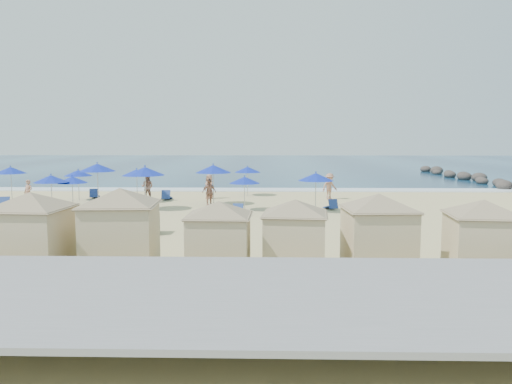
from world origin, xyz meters
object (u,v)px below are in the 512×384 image
cabana_4 (378,223)px  beachgoer_3 (330,186)px  cabana_5 (483,229)px  rock_jetty (469,177)px  cabana_2 (219,228)px  cabana_3 (295,227)px  umbrella_2 (78,173)px  trash_bin (147,224)px  umbrella_9 (248,170)px  umbrella_1 (51,179)px  beachgoer_4 (209,186)px  cabana_0 (31,223)px  umbrella_7 (213,169)px  umbrella_8 (245,180)px  beachgoer_2 (209,192)px  umbrella_6 (145,171)px  umbrella_0 (11,170)px  umbrella_3 (72,180)px  cabana_1 (120,219)px  beachgoer_0 (28,192)px  umbrella_5 (137,173)px  umbrella_10 (316,177)px  beachgoer_1 (147,187)px  umbrella_4 (97,168)px

cabana_4 → beachgoer_3: 18.80m
cabana_4 → cabana_5: bearing=-11.9°
rock_jetty → cabana_2: (-21.45, -34.51, 1.09)m
cabana_3 → umbrella_2: bearing=127.4°
trash_bin → umbrella_9: (3.82, 14.86, 1.49)m
umbrella_1 → beachgoer_4: umbrella_1 is taller
cabana_0 → cabana_4: 10.86m
umbrella_1 → trash_bin: bearing=-42.0°
umbrella_7 → umbrella_1: bearing=-158.8°
cabana_2 → cabana_5: bearing=-1.5°
umbrella_8 → beachgoer_2: (-2.33, 2.11, -0.95)m
cabana_3 → cabana_2: bearing=-173.2°
cabana_4 → umbrella_6: size_ratio=1.65×
umbrella_0 → umbrella_3: (5.93, -4.36, -0.27)m
cabana_0 → umbrella_8: 15.04m
cabana_4 → umbrella_8: (-4.87, 13.27, 0.22)m
cabana_0 → umbrella_0: 20.83m
cabana_1 → cabana_3: bearing=0.1°
cabana_5 → umbrella_6: (-13.74, 14.04, 0.79)m
cabana_4 → beachgoer_0: bearing=140.6°
cabana_5 → beachgoer_0: 26.96m
umbrella_5 → beachgoer_3: umbrella_5 is taller
trash_bin → cabana_2: size_ratio=0.22×
beachgoer_0 → cabana_2: bearing=-33.2°
umbrella_2 → cabana_0: bearing=-73.2°
cabana_2 → umbrella_1: size_ratio=1.82×
cabana_3 → umbrella_8: (-2.23, 13.40, 0.33)m
cabana_2 → rock_jetty: bearing=58.1°
beachgoer_2 → trash_bin: bearing=-136.9°
umbrella_8 → beachgoer_2: bearing=137.8°
cabana_0 → umbrella_0: (-10.12, 18.20, 0.44)m
cabana_2 → umbrella_3: bearing=126.1°
cabana_0 → cabana_5: 13.86m
umbrella_6 → umbrella_7: umbrella_6 is taller
cabana_4 → beachgoer_0: size_ratio=2.72×
cabana_1 → beachgoer_0: cabana_1 is taller
umbrella_0 → umbrella_10: umbrella_0 is taller
cabana_2 → umbrella_6: size_ratio=1.52×
umbrella_3 → beachgoer_1: 6.00m
umbrella_8 → umbrella_1: bearing=-175.3°
cabana_0 → umbrella_10: size_ratio=1.93×
beachgoer_1 → umbrella_4: bearing=40.1°
cabana_2 → beachgoer_1: cabana_2 is taller
cabana_4 → cabana_1: bearing=-179.0°
trash_bin → cabana_5: 13.62m
cabana_2 → beachgoer_0: cabana_2 is taller
cabana_0 → cabana_1: 2.71m
cabana_1 → umbrella_6: cabana_1 is taller
umbrella_1 → umbrella_7: size_ratio=0.84×
cabana_4 → umbrella_2: size_ratio=2.03×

